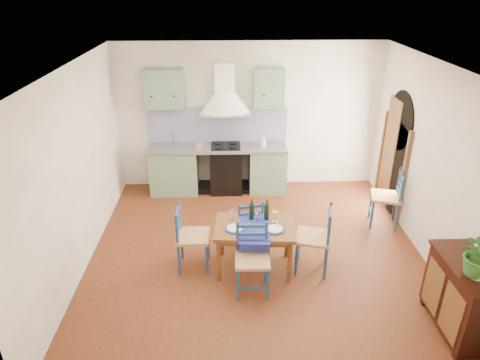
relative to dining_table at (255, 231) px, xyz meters
name	(u,v)px	position (x,y,z in m)	size (l,w,h in m)	color
floor	(257,254)	(0.06, 0.33, -0.62)	(5.00, 5.00, 0.00)	#471F0F
back_wall	(225,138)	(-0.41, 2.62, 0.43)	(5.00, 0.96, 2.80)	white
right_wall	(426,164)	(2.55, 0.60, 0.72)	(0.26, 5.00, 2.80)	white
left_wall	(76,173)	(-2.44, 0.33, 0.78)	(0.04, 5.00, 2.80)	white
ceiling	(260,67)	(0.06, 0.33, 2.18)	(5.00, 5.00, 0.01)	white
dining_table	(255,231)	(0.00, 0.00, 0.00)	(1.15, 0.88, 1.02)	brown
chair_near	(252,258)	(-0.06, -0.47, -0.12)	(0.45, 0.45, 0.96)	navy
chair_far	(248,223)	(-0.06, 0.48, -0.16)	(0.49, 0.49, 0.88)	navy
chair_left	(191,237)	(-0.90, 0.06, -0.12)	(0.46, 0.46, 0.97)	navy
chair_right	(316,238)	(0.85, -0.05, -0.10)	(0.57, 0.57, 1.01)	navy
chair_spare	(388,197)	(2.29, 1.14, -0.11)	(0.56, 0.56, 0.98)	navy
sideboard	(462,295)	(2.32, -1.27, -0.11)	(0.50, 1.05, 0.94)	black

